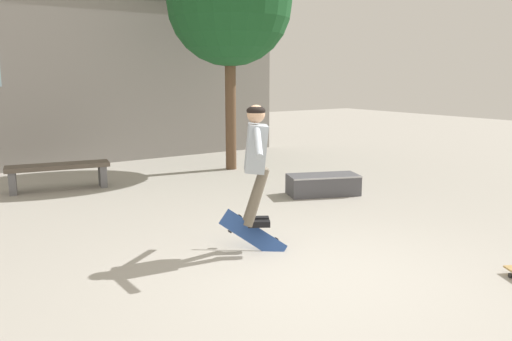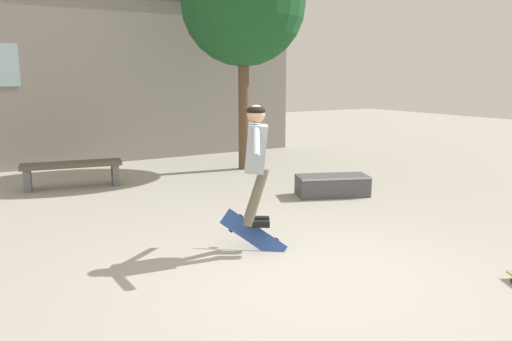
{
  "view_description": "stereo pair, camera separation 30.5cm",
  "coord_description": "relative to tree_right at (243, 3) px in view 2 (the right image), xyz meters",
  "views": [
    {
      "loc": [
        -3.26,
        -3.75,
        2.07
      ],
      "look_at": [
        -0.06,
        0.97,
        0.98
      ],
      "focal_mm": 35.0,
      "sensor_mm": 36.0,
      "label": 1
    },
    {
      "loc": [
        -3.01,
        -3.91,
        2.07
      ],
      "look_at": [
        -0.06,
        0.97,
        0.98
      ],
      "focal_mm": 35.0,
      "sensor_mm": 36.0,
      "label": 2
    }
  ],
  "objects": [
    {
      "name": "skateboard_flipping",
      "position": [
        -2.54,
        -4.68,
        -3.42
      ],
      "size": [
        0.61,
        0.62,
        0.57
      ],
      "rotation": [
        0.0,
        0.0,
        -0.92
      ],
      "color": "#2D519E"
    },
    {
      "name": "skate_ledge",
      "position": [
        0.05,
        -3.04,
        -3.41
      ],
      "size": [
        1.35,
        0.98,
        0.36
      ],
      "rotation": [
        0.0,
        0.0,
        -0.39
      ],
      "color": "#4C4C51",
      "rests_on": "ground_plane"
    },
    {
      "name": "building_backdrop",
      "position": [
        -2.47,
        2.55,
        -1.37
      ],
      "size": [
        11.02,
        0.52,
        5.41
      ],
      "color": "gray",
      "rests_on": "ground_plane"
    },
    {
      "name": "park_bench",
      "position": [
        -3.72,
        -0.03,
        -3.23
      ],
      "size": [
        1.84,
        0.74,
        0.48
      ],
      "rotation": [
        0.0,
        0.0,
        -0.17
      ],
      "color": "brown",
      "rests_on": "ground_plane"
    },
    {
      "name": "tree_right",
      "position": [
        0.0,
        0.0,
        0.0
      ],
      "size": [
        2.68,
        2.68,
        4.95
      ],
      "color": "brown",
      "rests_on": "ground_plane"
    },
    {
      "name": "ground_plane",
      "position": [
        -2.5,
        -5.75,
        -3.59
      ],
      "size": [
        40.0,
        40.0,
        0.0
      ],
      "primitive_type": "plane",
      "color": "#A39E93"
    },
    {
      "name": "skater",
      "position": [
        -2.56,
        -4.78,
        -2.41
      ],
      "size": [
        0.71,
        1.12,
        1.42
      ],
      "rotation": [
        0.0,
        0.0,
        -0.54
      ],
      "color": "#9EA8B2"
    }
  ]
}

